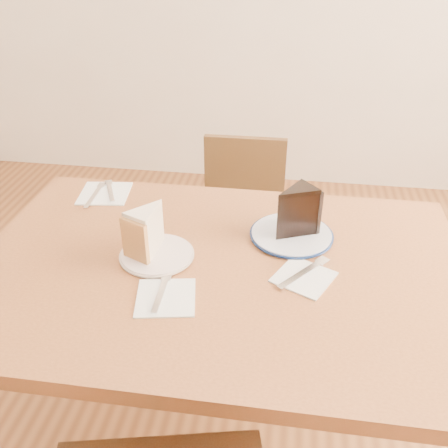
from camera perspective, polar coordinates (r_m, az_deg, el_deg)
table at (r=1.28m, az=-0.62°, el=-8.24°), size 1.20×0.80×0.75m
chair_far at (r=1.97m, az=1.92°, el=-0.55°), size 0.38×0.38×0.76m
plate_cream at (r=1.25m, az=-7.68°, el=-3.52°), size 0.18×0.18×0.01m
plate_navy at (r=1.33m, az=7.71°, el=-1.23°), size 0.21×0.21×0.01m
carrot_cake at (r=1.24m, az=-8.45°, el=-0.76°), size 0.11×0.12×0.11m
chocolate_cake at (r=1.29m, az=7.91°, el=1.11°), size 0.13×0.13×0.12m
napkin_cream at (r=1.12m, az=-6.67°, el=-8.36°), size 0.15×0.15×0.00m
napkin_navy at (r=1.19m, az=9.10°, el=-6.01°), size 0.16×0.16×0.00m
napkin_spare at (r=1.57m, az=-13.47°, el=3.42°), size 0.16×0.16×0.00m
fork_cream at (r=1.13m, az=-7.19°, el=-7.75°), size 0.02×0.14×0.00m
knife_navy at (r=1.20m, az=9.04°, el=-5.53°), size 0.12×0.14×0.00m
fork_spare at (r=1.57m, az=-12.88°, el=3.71°), size 0.07×0.13×0.00m
knife_spare at (r=1.55m, az=-14.59°, el=3.19°), size 0.02×0.16×0.00m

